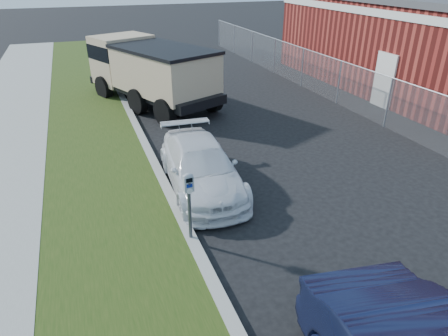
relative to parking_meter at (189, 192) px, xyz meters
name	(u,v)px	position (x,y,z in m)	size (l,w,h in m)	color
ground	(294,214)	(2.60, 0.21, -1.24)	(120.00, 120.00, 0.00)	black
streetside	(44,213)	(-2.97, 2.21, -1.17)	(6.12, 50.00, 0.15)	gray
chainlink_fence	(340,74)	(8.60, 7.21, 0.02)	(0.06, 30.06, 30.00)	slate
brick_building	(437,41)	(14.60, 8.21, 0.88)	(9.20, 14.20, 4.17)	maroon
parking_meter	(189,192)	(0.00, 0.00, 0.00)	(0.22, 0.15, 1.52)	#3F4247
white_wagon	(200,166)	(0.93, 2.24, -0.63)	(1.72, 4.23, 1.23)	silver
dump_truck	(149,69)	(1.11, 10.04, 0.21)	(4.77, 7.00, 2.58)	black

